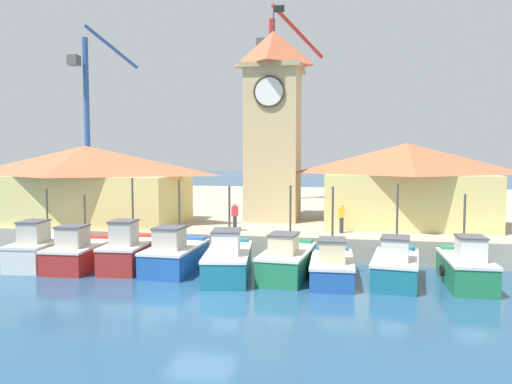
% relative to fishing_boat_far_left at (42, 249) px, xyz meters
% --- Properties ---
extents(ground_plane, '(300.00, 300.00, 0.00)m').
position_rel_fishing_boat_far_left_xyz_m(ground_plane, '(9.92, -4.84, -0.82)').
color(ground_plane, navy).
extents(quay_wharf, '(120.00, 40.00, 1.32)m').
position_rel_fishing_boat_far_left_xyz_m(quay_wharf, '(9.92, 22.94, -0.16)').
color(quay_wharf, '#A89E89').
rests_on(quay_wharf, ground).
extents(fishing_boat_far_left, '(2.30, 4.84, 3.85)m').
position_rel_fishing_boat_far_left_xyz_m(fishing_boat_far_left, '(0.00, 0.00, 0.00)').
color(fishing_boat_far_left, silver).
rests_on(fishing_boat_far_left, ground).
extents(fishing_boat_left_outer, '(2.27, 4.39, 3.60)m').
position_rel_fishing_boat_far_left_xyz_m(fishing_boat_left_outer, '(2.24, -0.22, -0.06)').
color(fishing_boat_left_outer, '#AD2823').
rests_on(fishing_boat_left_outer, ground).
extents(fishing_boat_left_inner, '(2.11, 4.24, 4.45)m').
position_rel_fishing_boat_far_left_xyz_m(fishing_boat_left_inner, '(4.73, 0.06, 0.03)').
color(fishing_boat_left_inner, '#AD2823').
rests_on(fishing_boat_left_inner, ground).
extents(fishing_boat_mid_left, '(2.25, 4.52, 4.39)m').
position_rel_fishing_boat_far_left_xyz_m(fishing_boat_mid_left, '(7.11, 0.05, -0.05)').
color(fishing_boat_mid_left, '#2356A8').
rests_on(fishing_boat_mid_left, ground).
extents(fishing_boat_center, '(2.73, 5.41, 4.13)m').
position_rel_fishing_boat_far_left_xyz_m(fishing_boat_center, '(9.91, -0.63, -0.03)').
color(fishing_boat_center, '#196B7F').
rests_on(fishing_boat_center, ground).
extents(fishing_boat_mid_right, '(2.32, 4.92, 4.18)m').
position_rel_fishing_boat_far_left_xyz_m(fishing_boat_mid_right, '(12.58, -0.09, -0.06)').
color(fishing_boat_mid_right, '#237A4C').
rests_on(fishing_boat_mid_right, ground).
extents(fishing_boat_right_inner, '(2.07, 4.64, 4.17)m').
position_rel_fishing_boat_far_left_xyz_m(fishing_boat_right_inner, '(14.63, -0.47, -0.14)').
color(fishing_boat_right_inner, '#2356A8').
rests_on(fishing_boat_right_inner, ground).
extents(fishing_boat_right_outer, '(2.43, 4.58, 4.32)m').
position_rel_fishing_boat_far_left_xyz_m(fishing_boat_right_outer, '(17.38, -0.27, -0.08)').
color(fishing_boat_right_outer, '#196B7F').
rests_on(fishing_boat_right_outer, ground).
extents(fishing_boat_far_right, '(1.92, 4.22, 3.90)m').
position_rel_fishing_boat_far_left_xyz_m(fishing_boat_far_right, '(20.29, -0.27, -0.03)').
color(fishing_boat_far_right, '#237A4C').
rests_on(fishing_boat_far_right, ground).
extents(clock_tower, '(3.83, 3.83, 13.81)m').
position_rel_fishing_boat_far_left_xyz_m(clock_tower, '(10.39, 9.67, 6.92)').
color(clock_tower, tan).
rests_on(clock_tower, quay_wharf).
extents(warehouse_left, '(12.50, 6.48, 4.83)m').
position_rel_fishing_boat_far_left_xyz_m(warehouse_left, '(-1.07, 6.34, 2.97)').
color(warehouse_left, '#E5D17A').
rests_on(warehouse_left, quay_wharf).
extents(warehouse_right, '(9.93, 7.02, 4.97)m').
position_rel_fishing_boat_far_left_xyz_m(warehouse_right, '(18.70, 8.87, 3.04)').
color(warehouse_right, '#E5D17A').
rests_on(warehouse_right, quay_wharf).
extents(port_crane_near, '(5.48, 8.41, 18.00)m').
position_rel_fishing_boat_far_left_xyz_m(port_crane_near, '(8.28, 23.43, 7.13)').
color(port_crane_near, maroon).
rests_on(port_crane_near, quay_wharf).
extents(port_crane_far, '(4.50, 6.82, 17.18)m').
position_rel_fishing_boat_far_left_xyz_m(port_crane_far, '(-10.61, 23.74, 6.63)').
color(port_crane_far, navy).
rests_on(port_crane_far, quay_wharf).
extents(dock_worker_near_tower, '(0.34, 0.22, 1.62)m').
position_rel_fishing_boat_far_left_xyz_m(dock_worker_near_tower, '(14.93, 4.85, 1.35)').
color(dock_worker_near_tower, '#33333D').
rests_on(dock_worker_near_tower, quay_wharf).
extents(dock_worker_along_quay, '(0.34, 0.22, 1.62)m').
position_rel_fishing_boat_far_left_xyz_m(dock_worker_along_quay, '(9.05, 4.40, 1.35)').
color(dock_worker_along_quay, '#33333D').
rests_on(dock_worker_along_quay, quay_wharf).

